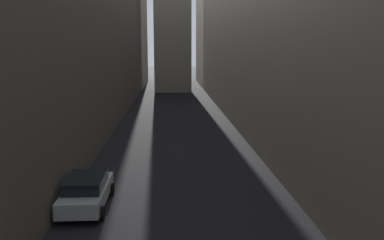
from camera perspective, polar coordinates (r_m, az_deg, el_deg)
name	(u,v)px	position (r m, az deg, el deg)	size (l,w,h in m)	color
ground_plane	(176,124)	(40.54, -2.28, -0.51)	(264.00, 264.00, 0.00)	black
building_block_left	(50,13)	(43.56, -18.93, 13.76)	(13.03, 108.00, 21.30)	#60594F
building_block_right	(289,27)	(43.61, 13.23, 12.38)	(11.97, 108.00, 18.81)	#756B5B
parked_car_left_far	(86,191)	(19.92, -14.34, -9.44)	(2.05, 4.59, 1.52)	#B7B7BC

